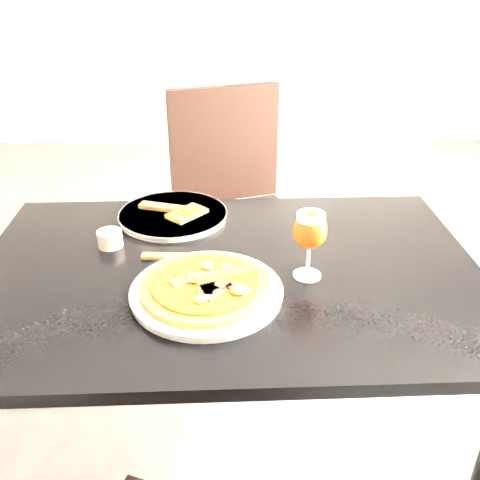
{
  "coord_description": "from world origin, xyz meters",
  "views": [
    {
      "loc": [
        -0.01,
        -1.36,
        1.41
      ],
      "look_at": [
        0.01,
        -0.28,
        0.83
      ],
      "focal_mm": 40.0,
      "sensor_mm": 36.0,
      "label": 1
    }
  ],
  "objects_px": {
    "dining_table": "(229,299)",
    "beer_glass": "(310,231)",
    "pizza": "(206,285)",
    "chair_far": "(235,209)"
  },
  "relations": [
    {
      "from": "dining_table",
      "to": "beer_glass",
      "type": "xyz_separation_m",
      "value": [
        0.18,
        -0.04,
        0.21
      ]
    },
    {
      "from": "beer_glass",
      "to": "pizza",
      "type": "bearing_deg",
      "value": -161.67
    },
    {
      "from": "dining_table",
      "to": "chair_far",
      "type": "bearing_deg",
      "value": 86.88
    },
    {
      "from": "chair_far",
      "to": "pizza",
      "type": "xyz_separation_m",
      "value": [
        -0.07,
        -0.9,
        0.24
      ]
    },
    {
      "from": "dining_table",
      "to": "pizza",
      "type": "height_order",
      "value": "pizza"
    },
    {
      "from": "dining_table",
      "to": "beer_glass",
      "type": "distance_m",
      "value": 0.28
    },
    {
      "from": "pizza",
      "to": "beer_glass",
      "type": "bearing_deg",
      "value": 18.33
    },
    {
      "from": "beer_glass",
      "to": "chair_far",
      "type": "bearing_deg",
      "value": 101.03
    },
    {
      "from": "dining_table",
      "to": "pizza",
      "type": "bearing_deg",
      "value": -114.35
    },
    {
      "from": "dining_table",
      "to": "chair_far",
      "type": "xyz_separation_m",
      "value": [
        0.02,
        0.78,
        -0.12
      ]
    }
  ]
}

